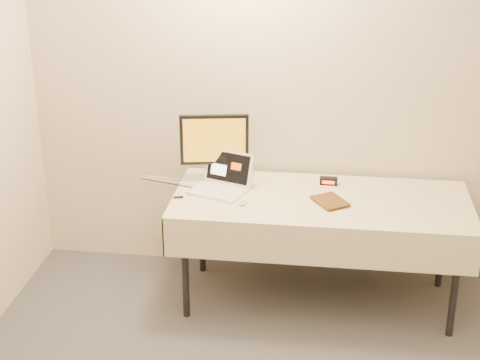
# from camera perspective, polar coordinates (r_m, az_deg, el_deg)

# --- Properties ---
(back_wall) EXTENTS (4.00, 0.10, 2.70)m
(back_wall) POSITION_cam_1_polar(r_m,az_deg,el_deg) (4.85, 6.79, 7.36)
(back_wall) COLOR beige
(back_wall) RESTS_ON ground
(table) EXTENTS (1.86, 0.81, 0.74)m
(table) POSITION_cam_1_polar(r_m,az_deg,el_deg) (4.65, 6.29, -2.15)
(table) COLOR black
(table) RESTS_ON ground
(laptop) EXTENTS (0.42, 0.40, 0.23)m
(laptop) POSITION_cam_1_polar(r_m,az_deg,el_deg) (4.71, -1.38, -0.11)
(laptop) COLOR white
(laptop) RESTS_ON table
(monitor) EXTENTS (0.44, 0.18, 0.46)m
(monitor) POSITION_cam_1_polar(r_m,az_deg,el_deg) (4.77, -2.00, 2.89)
(monitor) COLOR black
(monitor) RESTS_ON table
(book) EXTENTS (0.15, 0.11, 0.22)m
(book) POSITION_cam_1_polar(r_m,az_deg,el_deg) (4.49, 6.16, -0.69)
(book) COLOR brown
(book) RESTS_ON table
(alarm_clock) EXTENTS (0.12, 0.05, 0.05)m
(alarm_clock) POSITION_cam_1_polar(r_m,az_deg,el_deg) (4.84, 6.89, -0.08)
(alarm_clock) COLOR black
(alarm_clock) RESTS_ON table
(clicker) EXTENTS (0.06, 0.09, 0.02)m
(clicker) POSITION_cam_1_polar(r_m,az_deg,el_deg) (4.52, 0.26, -1.75)
(clicker) COLOR silver
(clicker) RESTS_ON table
(paper_form) EXTENTS (0.20, 0.29, 0.00)m
(paper_form) POSITION_cam_1_polar(r_m,az_deg,el_deg) (4.64, 9.27, -1.52)
(paper_form) COLOR #B1D8AC
(paper_form) RESTS_ON table
(usb_dongle) EXTENTS (0.06, 0.03, 0.01)m
(usb_dongle) POSITION_cam_1_polar(r_m,az_deg,el_deg) (4.62, -4.80, -1.34)
(usb_dongle) COLOR black
(usb_dongle) RESTS_ON table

